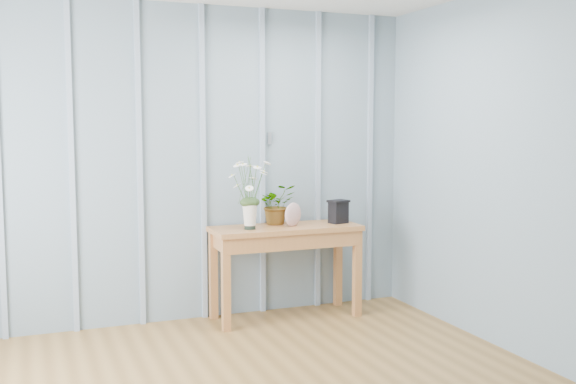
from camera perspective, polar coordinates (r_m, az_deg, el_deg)
name	(u,v)px	position (r m, az deg, el deg)	size (l,w,h in m)	color
room_shell	(216,52)	(4.07, -6.11, 11.66)	(4.00, 4.50, 2.50)	gray
sideboard	(286,240)	(5.43, -0.19, -4.09)	(1.20, 0.45, 0.75)	#A06433
daisy_vase	(250,185)	(5.21, -3.26, 0.56)	(0.39, 0.30, 0.55)	black
spider_plant	(277,204)	(5.49, -0.97, -1.05)	(0.30, 0.26, 0.33)	#253D1B
felt_disc_vessel	(293,214)	(5.39, 0.43, -1.91)	(0.19, 0.05, 0.19)	#9A4B5D
carved_box	(338,211)	(5.57, 4.29, -1.65)	(0.18, 0.16, 0.19)	black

